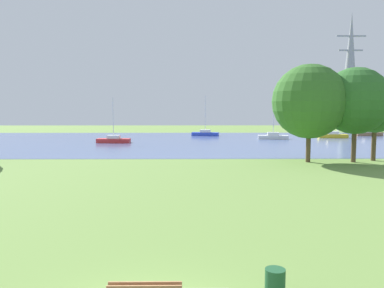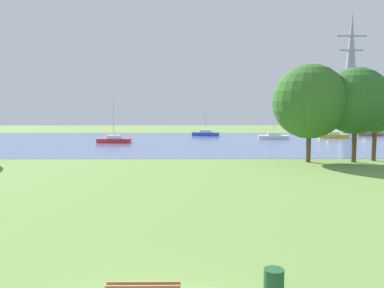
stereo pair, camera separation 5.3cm
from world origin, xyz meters
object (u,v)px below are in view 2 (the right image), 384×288
litter_bin (274,283)px  electricity_pylon (350,72)px  sailboat_blue (206,133)px  sailboat_brown (369,133)px  tree_west_near (376,108)px  tree_east_far (310,102)px  sailboat_yellow (333,135)px  tree_east_near (356,101)px  sailboat_white (273,136)px  sailboat_red (114,140)px

litter_bin → electricity_pylon: (32.64, 74.85, 12.33)m
litter_bin → sailboat_blue: bearing=89.3°
sailboat_brown → tree_west_near: tree_west_near is taller
litter_bin → tree_east_far: bearing=71.1°
sailboat_yellow → tree_east_near: 30.84m
litter_bin → sailboat_white: bearing=77.8°
sailboat_yellow → sailboat_white: (-10.66, -2.50, 0.02)m
tree_east_far → electricity_pylon: 54.26m
tree_west_near → electricity_pylon: bearing=70.4°
sailboat_white → sailboat_brown: sailboat_white is taller
sailboat_white → tree_east_far: tree_east_far is taller
sailboat_white → tree_west_near: (4.26, -25.49, 4.61)m
litter_bin → electricity_pylon: size_ratio=0.03×
sailboat_brown → tree_west_near: bearing=-114.1°
sailboat_blue → electricity_pylon: bearing=24.1°
sailboat_red → electricity_pylon: (45.87, 28.14, 12.27)m
sailboat_white → tree_east_far: bearing=-95.3°
tree_east_far → tree_east_near: bearing=-1.2°
litter_bin → sailboat_yellow: (22.16, 55.47, 0.05)m
sailboat_brown → tree_west_near: size_ratio=0.76×
sailboat_blue → tree_east_far: (8.27, -34.09, 5.27)m
sailboat_white → sailboat_blue: bearing=144.6°
sailboat_red → sailboat_white: (24.73, 6.25, 0.02)m
sailboat_yellow → tree_east_near: tree_east_near is taller
tree_east_near → sailboat_brown: bearing=63.2°
tree_east_far → electricity_pylon: bearing=64.0°
sailboat_white → tree_west_near: size_ratio=1.05×
sailboat_yellow → sailboat_white: sailboat_white is taller
sailboat_white → tree_east_near: (1.85, -26.56, 5.31)m
sailboat_brown → electricity_pylon: (2.26, 14.75, 12.28)m
litter_bin → electricity_pylon: electricity_pylon is taller
sailboat_brown → sailboat_yellow: bearing=-150.6°
litter_bin → sailboat_red: (-13.23, 46.71, 0.06)m
sailboat_brown → electricity_pylon: size_ratio=0.22×
sailboat_yellow → tree_east_near: (-8.81, -29.06, 5.34)m
sailboat_white → tree_east_near: 27.15m
sailboat_brown → tree_east_near: (-17.03, -33.70, 5.34)m
sailboat_yellow → tree_west_near: bearing=-102.9°
tree_east_far → tree_east_near: 4.30m
sailboat_yellow → sailboat_brown: bearing=29.4°
sailboat_blue → sailboat_yellow: bearing=-13.4°
litter_bin → sailboat_white: 54.20m
electricity_pylon → sailboat_white: bearing=-134.0°
litter_bin → tree_east_far: size_ratio=0.09×
sailboat_brown → sailboat_blue: bearing=179.1°
sailboat_brown → electricity_pylon: 19.32m
sailboat_white → electricity_pylon: 32.81m
sailboat_red → electricity_pylon: electricity_pylon is taller
sailboat_red → sailboat_yellow: sailboat_red is taller
sailboat_blue → tree_west_near: 36.63m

